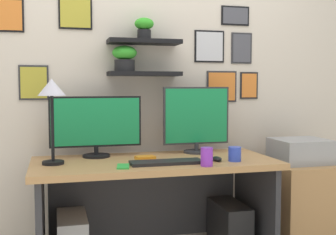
{
  "coord_description": "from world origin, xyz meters",
  "views": [
    {
      "loc": [
        -0.62,
        -2.66,
        1.22
      ],
      "look_at": [
        0.1,
        0.05,
        1.02
      ],
      "focal_mm": 46.34,
      "sensor_mm": 36.0,
      "label": 1
    }
  ],
  "objects_px": {
    "keyboard": "(166,162)",
    "printer": "(301,151)",
    "computer_mouse": "(217,159)",
    "computer_tower_right": "(229,234)",
    "drawer_cabinet": "(299,208)",
    "scissors_tray": "(145,158)",
    "coffee_mug": "(235,154)",
    "water_cup": "(207,157)",
    "desk_lamp": "(52,97)",
    "cell_phone": "(123,166)",
    "monitor_left": "(96,125)",
    "monitor_right": "(196,119)",
    "desk": "(153,191)"
  },
  "relations": [
    {
      "from": "monitor_left",
      "to": "computer_tower_right",
      "type": "height_order",
      "value": "monitor_left"
    },
    {
      "from": "computer_mouse",
      "to": "drawer_cabinet",
      "type": "height_order",
      "value": "computer_mouse"
    },
    {
      "from": "scissors_tray",
      "to": "water_cup",
      "type": "height_order",
      "value": "water_cup"
    },
    {
      "from": "monitor_right",
      "to": "scissors_tray",
      "type": "bearing_deg",
      "value": -154.55
    },
    {
      "from": "coffee_mug",
      "to": "keyboard",
      "type": "bearing_deg",
      "value": 177.79
    },
    {
      "from": "desk_lamp",
      "to": "coffee_mug",
      "type": "height_order",
      "value": "desk_lamp"
    },
    {
      "from": "computer_tower_right",
      "to": "desk_lamp",
      "type": "bearing_deg",
      "value": -178.68
    },
    {
      "from": "keyboard",
      "to": "computer_mouse",
      "type": "bearing_deg",
      "value": 1.62
    },
    {
      "from": "monitor_left",
      "to": "printer",
      "type": "height_order",
      "value": "monitor_left"
    },
    {
      "from": "monitor_left",
      "to": "desk_lamp",
      "type": "xyz_separation_m",
      "value": [
        -0.28,
        -0.21,
        0.19
      ]
    },
    {
      "from": "water_cup",
      "to": "printer",
      "type": "bearing_deg",
      "value": 23.29
    },
    {
      "from": "desk_lamp",
      "to": "water_cup",
      "type": "bearing_deg",
      "value": -18.24
    },
    {
      "from": "desk",
      "to": "monitor_right",
      "type": "bearing_deg",
      "value": 25.13
    },
    {
      "from": "monitor_right",
      "to": "cell_phone",
      "type": "height_order",
      "value": "monitor_right"
    },
    {
      "from": "printer",
      "to": "coffee_mug",
      "type": "bearing_deg",
      "value": -157.62
    },
    {
      "from": "scissors_tray",
      "to": "coffee_mug",
      "type": "bearing_deg",
      "value": -20.38
    },
    {
      "from": "monitor_right",
      "to": "computer_mouse",
      "type": "relative_size",
      "value": 5.27
    },
    {
      "from": "monitor_left",
      "to": "scissors_tray",
      "type": "relative_size",
      "value": 5.02
    },
    {
      "from": "cell_phone",
      "to": "scissors_tray",
      "type": "bearing_deg",
      "value": 61.42
    },
    {
      "from": "keyboard",
      "to": "printer",
      "type": "xyz_separation_m",
      "value": [
        1.06,
        0.24,
        -0.01
      ]
    },
    {
      "from": "cell_phone",
      "to": "drawer_cabinet",
      "type": "height_order",
      "value": "cell_phone"
    },
    {
      "from": "coffee_mug",
      "to": "computer_tower_right",
      "type": "distance_m",
      "value": 0.62
    },
    {
      "from": "drawer_cabinet",
      "to": "scissors_tray",
      "type": "bearing_deg",
      "value": -176.98
    },
    {
      "from": "desk",
      "to": "monitor_left",
      "type": "xyz_separation_m",
      "value": [
        -0.35,
        0.16,
        0.43
      ]
    },
    {
      "from": "monitor_right",
      "to": "scissors_tray",
      "type": "relative_size",
      "value": 3.95
    },
    {
      "from": "keyboard",
      "to": "drawer_cabinet",
      "type": "xyz_separation_m",
      "value": [
        1.06,
        0.24,
        -0.43
      ]
    },
    {
      "from": "monitor_left",
      "to": "printer",
      "type": "distance_m",
      "value": 1.47
    },
    {
      "from": "scissors_tray",
      "to": "printer",
      "type": "height_order",
      "value": "printer"
    },
    {
      "from": "monitor_left",
      "to": "keyboard",
      "type": "relative_size",
      "value": 1.37
    },
    {
      "from": "cell_phone",
      "to": "computer_tower_right",
      "type": "relative_size",
      "value": 0.33
    },
    {
      "from": "scissors_tray",
      "to": "desk_lamp",
      "type": "bearing_deg",
      "value": -178.31
    },
    {
      "from": "keyboard",
      "to": "cell_phone",
      "type": "distance_m",
      "value": 0.27
    },
    {
      "from": "desk_lamp",
      "to": "scissors_tray",
      "type": "height_order",
      "value": "desk_lamp"
    },
    {
      "from": "scissors_tray",
      "to": "printer",
      "type": "distance_m",
      "value": 1.16
    },
    {
      "from": "monitor_left",
      "to": "cell_phone",
      "type": "xyz_separation_m",
      "value": [
        0.12,
        -0.41,
        -0.21
      ]
    },
    {
      "from": "computer_tower_right",
      "to": "keyboard",
      "type": "bearing_deg",
      "value": -158.92
    },
    {
      "from": "keyboard",
      "to": "computer_tower_right",
      "type": "bearing_deg",
      "value": 21.08
    },
    {
      "from": "cell_phone",
      "to": "water_cup",
      "type": "distance_m",
      "value": 0.49
    },
    {
      "from": "monitor_left",
      "to": "coffee_mug",
      "type": "bearing_deg",
      "value": -25.41
    },
    {
      "from": "computer_mouse",
      "to": "computer_tower_right",
      "type": "height_order",
      "value": "computer_mouse"
    },
    {
      "from": "keyboard",
      "to": "cell_phone",
      "type": "relative_size",
      "value": 3.14
    },
    {
      "from": "coffee_mug",
      "to": "printer",
      "type": "height_order",
      "value": "coffee_mug"
    },
    {
      "from": "computer_tower_right",
      "to": "water_cup",
      "type": "bearing_deg",
      "value": -131.7
    },
    {
      "from": "computer_mouse",
      "to": "scissors_tray",
      "type": "xyz_separation_m",
      "value": [
        -0.42,
        0.17,
        -0.0
      ]
    },
    {
      "from": "keyboard",
      "to": "monitor_left",
      "type": "bearing_deg",
      "value": 135.92
    },
    {
      "from": "scissors_tray",
      "to": "monitor_right",
      "type": "bearing_deg",
      "value": 25.45
    },
    {
      "from": "coffee_mug",
      "to": "computer_tower_right",
      "type": "relative_size",
      "value": 0.21
    },
    {
      "from": "computer_tower_right",
      "to": "drawer_cabinet",
      "type": "bearing_deg",
      "value": 5.13
    },
    {
      "from": "water_cup",
      "to": "monitor_right",
      "type": "bearing_deg",
      "value": 78.5
    },
    {
      "from": "computer_mouse",
      "to": "water_cup",
      "type": "bearing_deg",
      "value": -130.73
    }
  ]
}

